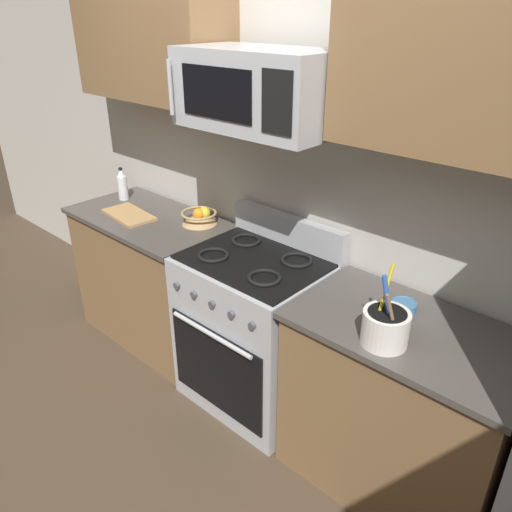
# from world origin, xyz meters

# --- Properties ---
(ground_plane) EXTENTS (16.00, 16.00, 0.00)m
(ground_plane) POSITION_xyz_m (0.00, 0.00, 0.00)
(ground_plane) COLOR #473828
(wall_back) EXTENTS (8.00, 0.10, 2.60)m
(wall_back) POSITION_xyz_m (0.00, 1.01, 1.30)
(wall_back) COLOR beige
(wall_back) RESTS_ON ground
(counter_left) EXTENTS (1.10, 0.61, 0.91)m
(counter_left) POSITION_xyz_m (-0.94, 0.64, 0.46)
(counter_left) COLOR olive
(counter_left) RESTS_ON ground
(range_oven) EXTENTS (0.76, 0.65, 1.09)m
(range_oven) POSITION_xyz_m (-0.00, 0.64, 0.47)
(range_oven) COLOR #B2B5BA
(range_oven) RESTS_ON ground
(counter_right) EXTENTS (1.01, 0.61, 0.91)m
(counter_right) POSITION_xyz_m (0.89, 0.64, 0.46)
(counter_right) COLOR olive
(counter_right) RESTS_ON ground
(microwave) EXTENTS (0.78, 0.44, 0.36)m
(microwave) POSITION_xyz_m (-0.00, 0.67, 1.78)
(microwave) COLOR #B2B5BA
(upper_cabinets_left) EXTENTS (1.09, 0.34, 0.71)m
(upper_cabinets_left) POSITION_xyz_m (-0.94, 0.79, 1.98)
(upper_cabinets_left) COLOR olive
(upper_cabinets_right) EXTENTS (1.00, 0.34, 0.71)m
(upper_cabinets_right) POSITION_xyz_m (0.90, 0.79, 1.98)
(upper_cabinets_right) COLOR olive
(utensil_crock) EXTENTS (0.19, 0.19, 0.33)m
(utensil_crock) POSITION_xyz_m (0.86, 0.47, 0.99)
(utensil_crock) COLOR white
(utensil_crock) RESTS_ON counter_right
(fruit_basket) EXTENTS (0.22, 0.22, 0.10)m
(fruit_basket) POSITION_xyz_m (-0.60, 0.79, 0.96)
(fruit_basket) COLOR tan
(fruit_basket) RESTS_ON counter_left
(cutting_board) EXTENTS (0.40, 0.24, 0.02)m
(cutting_board) POSITION_xyz_m (-1.03, 0.57, 0.92)
(cutting_board) COLOR tan
(cutting_board) RESTS_ON counter_left
(bottle_vinegar) EXTENTS (0.07, 0.07, 0.23)m
(bottle_vinegar) POSITION_xyz_m (-1.32, 0.72, 1.01)
(bottle_vinegar) COLOR silver
(bottle_vinegar) RESTS_ON counter_left
(prep_bowl) EXTENTS (0.11, 0.11, 0.04)m
(prep_bowl) POSITION_xyz_m (0.81, 0.74, 0.93)
(prep_bowl) COLOR teal
(prep_bowl) RESTS_ON counter_right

